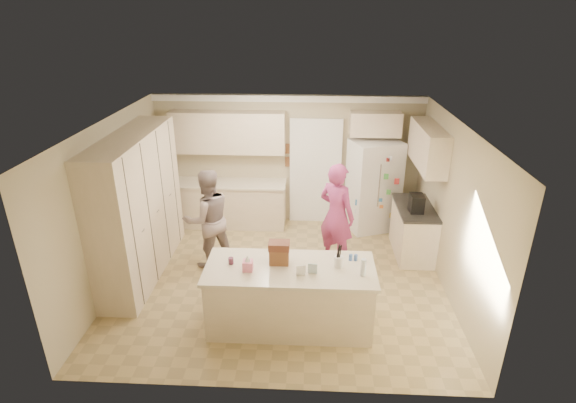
{
  "coord_description": "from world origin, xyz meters",
  "views": [
    {
      "loc": [
        0.44,
        -6.23,
        4.11
      ],
      "look_at": [
        0.1,
        0.35,
        1.25
      ],
      "focal_mm": 28.0,
      "sensor_mm": 36.0,
      "label": 1
    }
  ],
  "objects_px": {
    "utensil_crock": "(339,262)",
    "tissue_box": "(248,266)",
    "coffee_maker": "(416,203)",
    "teen_boy": "(208,219)",
    "island_base": "(290,297)",
    "dollhouse_body": "(279,256)",
    "refrigerator": "(373,186)",
    "teen_girl": "(336,215)"
  },
  "relations": [
    {
      "from": "island_base",
      "to": "dollhouse_body",
      "type": "height_order",
      "value": "dollhouse_body"
    },
    {
      "from": "dollhouse_body",
      "to": "teen_girl",
      "type": "relative_size",
      "value": 0.14
    },
    {
      "from": "teen_girl",
      "to": "coffee_maker",
      "type": "bearing_deg",
      "value": -134.2
    },
    {
      "from": "tissue_box",
      "to": "teen_boy",
      "type": "relative_size",
      "value": 0.08
    },
    {
      "from": "tissue_box",
      "to": "teen_girl",
      "type": "distance_m",
      "value": 2.19
    },
    {
      "from": "dollhouse_body",
      "to": "teen_boy",
      "type": "distance_m",
      "value": 1.94
    },
    {
      "from": "tissue_box",
      "to": "dollhouse_body",
      "type": "bearing_deg",
      "value": 26.57
    },
    {
      "from": "refrigerator",
      "to": "island_base",
      "type": "distance_m",
      "value": 3.48
    },
    {
      "from": "utensil_crock",
      "to": "teen_girl",
      "type": "distance_m",
      "value": 1.65
    },
    {
      "from": "island_base",
      "to": "tissue_box",
      "type": "xyz_separation_m",
      "value": [
        -0.55,
        -0.1,
        0.56
      ]
    },
    {
      "from": "island_base",
      "to": "utensil_crock",
      "type": "relative_size",
      "value": 14.67
    },
    {
      "from": "island_base",
      "to": "teen_girl",
      "type": "xyz_separation_m",
      "value": [
        0.7,
        1.7,
        0.47
      ]
    },
    {
      "from": "island_base",
      "to": "utensil_crock",
      "type": "bearing_deg",
      "value": 4.4
    },
    {
      "from": "utensil_crock",
      "to": "teen_boy",
      "type": "relative_size",
      "value": 0.09
    },
    {
      "from": "island_base",
      "to": "dollhouse_body",
      "type": "distance_m",
      "value": 0.62
    },
    {
      "from": "utensil_crock",
      "to": "teen_boy",
      "type": "distance_m",
      "value": 2.57
    },
    {
      "from": "coffee_maker",
      "to": "teen_boy",
      "type": "relative_size",
      "value": 0.17
    },
    {
      "from": "refrigerator",
      "to": "utensil_crock",
      "type": "distance_m",
      "value": 3.17
    },
    {
      "from": "utensil_crock",
      "to": "tissue_box",
      "type": "xyz_separation_m",
      "value": [
        -1.2,
        -0.15,
        -0.0
      ]
    },
    {
      "from": "refrigerator",
      "to": "dollhouse_body",
      "type": "distance_m",
      "value": 3.43
    },
    {
      "from": "refrigerator",
      "to": "island_base",
      "type": "relative_size",
      "value": 0.82
    },
    {
      "from": "coffee_maker",
      "to": "island_base",
      "type": "bearing_deg",
      "value": -137.17
    },
    {
      "from": "coffee_maker",
      "to": "teen_girl",
      "type": "relative_size",
      "value": 0.16
    },
    {
      "from": "island_base",
      "to": "teen_boy",
      "type": "distance_m",
      "value": 2.15
    },
    {
      "from": "utensil_crock",
      "to": "dollhouse_body",
      "type": "distance_m",
      "value": 0.8
    },
    {
      "from": "teen_girl",
      "to": "dollhouse_body",
      "type": "bearing_deg",
      "value": 99.28
    },
    {
      "from": "coffee_maker",
      "to": "teen_boy",
      "type": "bearing_deg",
      "value": -174.07
    },
    {
      "from": "island_base",
      "to": "dollhouse_body",
      "type": "xyz_separation_m",
      "value": [
        -0.15,
        0.1,
        0.6
      ]
    },
    {
      "from": "coffee_maker",
      "to": "utensil_crock",
      "type": "bearing_deg",
      "value": -127.12
    },
    {
      "from": "teen_boy",
      "to": "coffee_maker",
      "type": "bearing_deg",
      "value": 155.83
    },
    {
      "from": "tissue_box",
      "to": "teen_girl",
      "type": "relative_size",
      "value": 0.08
    },
    {
      "from": "island_base",
      "to": "utensil_crock",
      "type": "distance_m",
      "value": 0.86
    },
    {
      "from": "refrigerator",
      "to": "coffee_maker",
      "type": "relative_size",
      "value": 6.0
    },
    {
      "from": "island_base",
      "to": "coffee_maker",
      "type": "bearing_deg",
      "value": 42.83
    },
    {
      "from": "utensil_crock",
      "to": "teen_boy",
      "type": "height_order",
      "value": "teen_boy"
    },
    {
      "from": "coffee_maker",
      "to": "utensil_crock",
      "type": "height_order",
      "value": "coffee_maker"
    },
    {
      "from": "coffee_maker",
      "to": "tissue_box",
      "type": "height_order",
      "value": "coffee_maker"
    },
    {
      "from": "island_base",
      "to": "refrigerator",
      "type": "bearing_deg",
      "value": 64.38
    },
    {
      "from": "coffee_maker",
      "to": "tissue_box",
      "type": "relative_size",
      "value": 2.14
    },
    {
      "from": "coffee_maker",
      "to": "teen_girl",
      "type": "xyz_separation_m",
      "value": [
        -1.35,
        -0.2,
        -0.16
      ]
    },
    {
      "from": "coffee_maker",
      "to": "teen_girl",
      "type": "height_order",
      "value": "teen_girl"
    },
    {
      "from": "refrigerator",
      "to": "dollhouse_body",
      "type": "xyz_separation_m",
      "value": [
        -1.64,
        -3.01,
        0.14
      ]
    }
  ]
}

